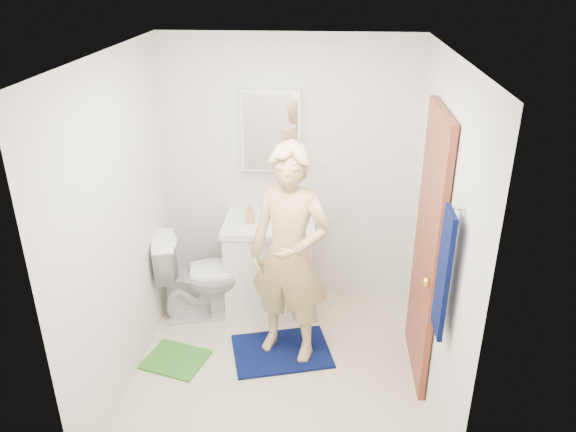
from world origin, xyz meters
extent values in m
cube|color=beige|center=(0.00, 0.00, -0.01)|extent=(2.20, 2.40, 0.02)
cube|color=white|center=(0.00, 0.00, 2.41)|extent=(2.20, 2.40, 0.02)
cube|color=silver|center=(0.00, 1.21, 1.20)|extent=(2.20, 0.02, 2.40)
cube|color=silver|center=(0.00, -1.21, 1.20)|extent=(2.20, 0.02, 2.40)
cube|color=silver|center=(-1.11, 0.00, 1.20)|extent=(0.02, 2.40, 2.40)
cube|color=silver|center=(1.11, 0.00, 1.20)|extent=(0.02, 2.40, 2.40)
cube|color=white|center=(-0.15, 0.91, 0.40)|extent=(0.75, 0.55, 0.80)
cube|color=white|center=(-0.15, 0.91, 0.83)|extent=(0.79, 0.59, 0.05)
cylinder|color=white|center=(-0.15, 0.91, 0.84)|extent=(0.40, 0.40, 0.03)
cylinder|color=silver|center=(-0.15, 1.09, 0.91)|extent=(0.03, 0.03, 0.12)
cube|color=white|center=(-0.15, 1.14, 1.60)|extent=(0.50, 0.12, 0.70)
cube|color=white|center=(-0.15, 1.08, 1.60)|extent=(0.46, 0.01, 0.66)
cube|color=#974329|center=(1.07, 0.15, 1.02)|extent=(0.05, 0.80, 2.05)
sphere|color=gold|center=(1.03, -0.17, 0.95)|extent=(0.07, 0.07, 0.07)
cube|color=#071042|center=(1.03, -0.57, 1.25)|extent=(0.03, 0.24, 0.80)
cylinder|color=silver|center=(1.07, -0.57, 1.67)|extent=(0.06, 0.02, 0.02)
imported|color=white|center=(-0.74, 0.72, 0.40)|extent=(0.87, 0.63, 0.80)
cube|color=#071042|center=(0.01, 0.22, 0.01)|extent=(0.89, 0.73, 0.02)
cube|color=#3B822B|center=(-0.83, 0.06, 0.01)|extent=(0.55, 0.50, 0.02)
imported|color=tan|center=(-0.32, 0.88, 0.94)|extent=(0.10, 0.10, 0.17)
imported|color=#6A387C|center=(0.01, 0.98, 0.89)|extent=(0.15, 0.15, 0.09)
imported|color=tan|center=(0.07, 0.24, 0.89)|extent=(0.74, 0.60, 1.75)
camera|label=1|loc=(0.33, -3.46, 2.92)|focal=35.00mm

